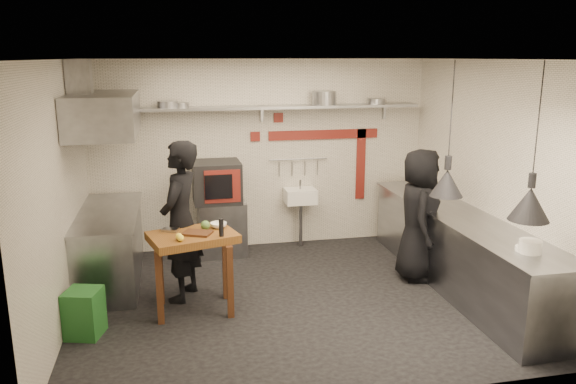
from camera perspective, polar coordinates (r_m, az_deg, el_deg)
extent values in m
plane|color=black|center=(6.83, 0.34, -10.86)|extent=(5.00, 5.00, 0.00)
plane|color=beige|center=(6.22, 0.38, 13.33)|extent=(5.00, 5.00, 0.00)
cube|color=silver|center=(8.41, -2.67, 3.80)|extent=(5.00, 0.04, 2.80)
cube|color=silver|center=(4.43, 6.14, -5.32)|extent=(5.00, 0.04, 2.80)
cube|color=silver|center=(6.36, -22.25, -0.43)|extent=(0.04, 4.20, 2.80)
cube|color=silver|center=(7.32, 19.87, 1.52)|extent=(0.04, 4.20, 2.80)
cube|color=maroon|center=(8.55, 3.66, 5.85)|extent=(1.70, 0.02, 0.14)
cube|color=maroon|center=(8.80, 7.39, 2.82)|extent=(0.14, 0.02, 1.10)
cube|color=maroon|center=(8.35, -0.98, 7.56)|extent=(0.14, 0.02, 0.14)
cube|color=maroon|center=(8.33, -3.35, 5.65)|extent=(0.14, 0.02, 0.14)
cube|color=gray|center=(8.14, -2.52, 8.59)|extent=(4.60, 0.34, 0.04)
cube|color=gray|center=(8.21, -16.00, 7.42)|extent=(0.04, 0.06, 0.24)
cube|color=gray|center=(8.29, -2.69, 7.99)|extent=(0.04, 0.06, 0.24)
cube|color=gray|center=(8.80, 9.75, 8.13)|extent=(0.04, 0.06, 0.24)
cylinder|color=gray|center=(8.02, -12.11, 8.70)|extent=(0.31, 0.31, 0.09)
cylinder|color=gray|center=(8.03, -10.87, 8.69)|extent=(0.30, 0.30, 0.07)
cylinder|color=gray|center=(8.32, 3.68, 9.51)|extent=(0.39, 0.39, 0.20)
cylinder|color=gray|center=(8.57, 8.93, 9.10)|extent=(0.35, 0.35, 0.08)
cube|color=gray|center=(8.28, -6.72, -3.56)|extent=(0.68, 0.62, 0.80)
cube|color=black|center=(8.07, -7.26, 1.04)|extent=(0.68, 0.63, 0.58)
cube|color=maroon|center=(7.77, -6.68, 0.57)|extent=(0.50, 0.03, 0.46)
cube|color=black|center=(7.74, -7.06, 0.52)|extent=(0.38, 0.02, 0.34)
cube|color=white|center=(8.47, 1.25, -0.41)|extent=(0.46, 0.34, 0.22)
cylinder|color=gray|center=(8.42, 1.25, 0.78)|extent=(0.03, 0.03, 0.14)
cylinder|color=gray|center=(8.55, 1.29, -3.34)|extent=(0.06, 0.06, 0.66)
cylinder|color=gray|center=(8.49, 1.05, 3.36)|extent=(0.90, 0.02, 0.02)
cube|color=gray|center=(7.39, 16.96, -5.79)|extent=(0.70, 3.80, 0.90)
cube|color=gray|center=(7.25, 17.21, -2.32)|extent=(0.76, 3.90, 0.03)
cylinder|color=white|center=(6.08, 23.39, -5.11)|extent=(0.22, 0.22, 0.13)
cylinder|color=white|center=(6.13, 22.89, -5.33)|extent=(0.23, 0.23, 0.05)
cube|color=gray|center=(7.56, -17.63, -5.40)|extent=(0.70, 1.90, 0.90)
cube|color=gray|center=(7.43, -17.88, -2.01)|extent=(0.76, 2.00, 0.03)
cube|color=gray|center=(7.20, -18.20, 7.52)|extent=(0.78, 1.60, 0.50)
cube|color=gray|center=(7.21, -20.44, 10.55)|extent=(0.28, 0.28, 0.50)
cube|color=#1D5821|center=(6.29, -20.01, -11.47)|extent=(0.42, 0.42, 0.50)
cube|color=#4C2915|center=(6.29, -9.20, -4.13)|extent=(0.37, 0.32, 0.02)
cylinder|color=black|center=(6.15, -6.80, -3.60)|extent=(0.06, 0.06, 0.20)
sphere|color=yellow|center=(6.12, -11.02, -4.45)|extent=(0.09, 0.09, 0.07)
sphere|color=yellow|center=(6.07, -10.85, -4.62)|extent=(0.07, 0.07, 0.07)
sphere|color=#537F38|center=(6.43, -8.40, -3.35)|extent=(0.11, 0.11, 0.11)
cube|color=gray|center=(6.45, -11.88, -3.78)|extent=(0.21, 0.18, 0.03)
imported|color=white|center=(6.48, -7.06, -3.37)|extent=(0.20, 0.20, 0.06)
imported|color=black|center=(6.68, -10.86, -2.97)|extent=(0.68, 0.81, 1.90)
imported|color=black|center=(7.38, 13.17, -2.28)|extent=(0.79, 0.97, 1.71)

